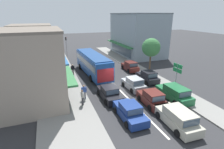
# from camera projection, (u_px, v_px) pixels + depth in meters

# --- Properties ---
(ground_plane) EXTENTS (140.00, 140.00, 0.00)m
(ground_plane) POSITION_uv_depth(u_px,v_px,m) (119.00, 89.00, 21.98)
(ground_plane) COLOR #2D2D30
(lane_centre_line) EXTENTS (0.20, 28.00, 0.01)m
(lane_centre_line) POSITION_uv_depth(u_px,v_px,m) (108.00, 79.00, 25.52)
(lane_centre_line) COLOR silver
(lane_centre_line) RESTS_ON ground
(sidewalk_left) EXTENTS (5.20, 44.00, 0.14)m
(sidewalk_left) POSITION_uv_depth(u_px,v_px,m) (59.00, 79.00, 25.04)
(sidewalk_left) COLOR gray
(sidewalk_left) RESTS_ON ground
(kerb_right) EXTENTS (2.80, 44.00, 0.12)m
(kerb_right) POSITION_uv_depth(u_px,v_px,m) (139.00, 70.00, 29.31)
(kerb_right) COLOR gray
(kerb_right) RESTS_ON ground
(shopfront_corner_near) EXTENTS (8.35, 7.25, 7.65)m
(shopfront_corner_near) POSITION_uv_depth(u_px,v_px,m) (25.00, 69.00, 17.09)
(shopfront_corner_near) COLOR gray
(shopfront_corner_near) RESTS_ON ground
(shopfront_mid_block) EXTENTS (8.58, 7.57, 6.92)m
(shopfront_mid_block) POSITION_uv_depth(u_px,v_px,m) (30.00, 56.00, 23.93)
(shopfront_mid_block) COLOR silver
(shopfront_mid_block) RESTS_ON ground
(shopfront_far_end) EXTENTS (7.44, 7.12, 7.28)m
(shopfront_far_end) POSITION_uv_depth(u_px,v_px,m) (33.00, 46.00, 30.57)
(shopfront_far_end) COLOR gray
(shopfront_far_end) RESTS_ON ground
(building_right_far) EXTENTS (9.09, 13.36, 9.16)m
(building_right_far) POSITION_uv_depth(u_px,v_px,m) (137.00, 34.00, 39.44)
(building_right_far) COLOR #84939E
(building_right_far) RESTS_ON ground
(city_bus) EXTENTS (3.15, 10.97, 3.23)m
(city_bus) POSITION_uv_depth(u_px,v_px,m) (93.00, 63.00, 26.77)
(city_bus) COLOR #1E4C99
(city_bus) RESTS_ON ground
(sedan_adjacent_lane_lead) EXTENTS (1.95, 4.23, 1.47)m
(sedan_adjacent_lane_lead) POSITION_uv_depth(u_px,v_px,m) (109.00, 93.00, 19.30)
(sedan_adjacent_lane_lead) COLOR black
(sedan_adjacent_lane_lead) RESTS_ON ground
(wagon_adjacent_lane_trail) EXTENTS (2.07, 4.57, 1.58)m
(wagon_adjacent_lane_trail) POSITION_uv_depth(u_px,v_px,m) (177.00, 118.00, 14.56)
(wagon_adjacent_lane_trail) COLOR #B7B29E
(wagon_adjacent_lane_trail) RESTS_ON ground
(hatchback_behind_bus_near) EXTENTS (1.95, 3.77, 1.54)m
(hatchback_behind_bus_near) POSITION_uv_depth(u_px,v_px,m) (134.00, 84.00, 21.78)
(hatchback_behind_bus_near) COLOR #9EA3A8
(hatchback_behind_bus_near) RESTS_ON ground
(hatchback_queue_far_back) EXTENTS (1.92, 3.75, 1.54)m
(hatchback_queue_far_back) POSITION_uv_depth(u_px,v_px,m) (152.00, 98.00, 17.98)
(hatchback_queue_far_back) COLOR #561E19
(hatchback_queue_far_back) RESTS_ON ground
(sedan_queue_gap_filler) EXTENTS (1.90, 4.20, 1.47)m
(sedan_queue_gap_filler) POSITION_uv_depth(u_px,v_px,m) (130.00, 112.00, 15.61)
(sedan_queue_gap_filler) COLOR navy
(sedan_queue_gap_filler) RESTS_ON ground
(parked_wagon_kerb_front) EXTENTS (1.94, 4.50, 1.58)m
(parked_wagon_kerb_front) POSITION_uv_depth(u_px,v_px,m) (174.00, 93.00, 19.13)
(parked_wagon_kerb_front) COLOR #1E6638
(parked_wagon_kerb_front) RESTS_ON ground
(parked_hatchback_kerb_second) EXTENTS (1.87, 3.73, 1.54)m
(parked_hatchback_kerb_second) POSITION_uv_depth(u_px,v_px,m) (148.00, 77.00, 24.19)
(parked_hatchback_kerb_second) COLOR black
(parked_hatchback_kerb_second) RESTS_ON ground
(parked_hatchback_kerb_third) EXTENTS (1.86, 3.72, 1.54)m
(parked_hatchback_kerb_third) POSITION_uv_depth(u_px,v_px,m) (130.00, 66.00, 29.04)
(parked_hatchback_kerb_third) COLOR #561E19
(parked_hatchback_kerb_third) RESTS_ON ground
(traffic_light_downstreet) EXTENTS (0.32, 0.24, 4.20)m
(traffic_light_downstreet) POSITION_uv_depth(u_px,v_px,m) (66.00, 43.00, 38.39)
(traffic_light_downstreet) COLOR gray
(traffic_light_downstreet) RESTS_ON ground
(directional_road_sign) EXTENTS (0.10, 1.40, 3.60)m
(directional_road_sign) POSITION_uv_depth(u_px,v_px,m) (177.00, 71.00, 20.27)
(directional_road_sign) COLOR gray
(directional_road_sign) RESTS_ON ground
(street_tree_right) EXTENTS (2.71, 2.71, 5.65)m
(street_tree_right) POSITION_uv_depth(u_px,v_px,m) (151.00, 48.00, 25.66)
(street_tree_right) COLOR brown
(street_tree_right) RESTS_ON ground
(pedestrian_with_handbag_near) EXTENTS (0.65, 0.28, 1.63)m
(pedestrian_with_handbag_near) POSITION_uv_depth(u_px,v_px,m) (73.00, 69.00, 26.48)
(pedestrian_with_handbag_near) COLOR #4C4742
(pedestrian_with_handbag_near) RESTS_ON sidewalk_left
(pedestrian_browsing_midblock) EXTENTS (0.26, 0.57, 1.63)m
(pedestrian_browsing_midblock) POSITION_uv_depth(u_px,v_px,m) (82.00, 96.00, 17.64)
(pedestrian_browsing_midblock) COLOR #333338
(pedestrian_browsing_midblock) RESTS_ON sidewalk_left
(pedestrian_far_walker) EXTENTS (0.56, 0.30, 1.63)m
(pedestrian_far_walker) POSITION_uv_depth(u_px,v_px,m) (84.00, 91.00, 18.81)
(pedestrian_far_walker) COLOR #232838
(pedestrian_far_walker) RESTS_ON sidewalk_left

